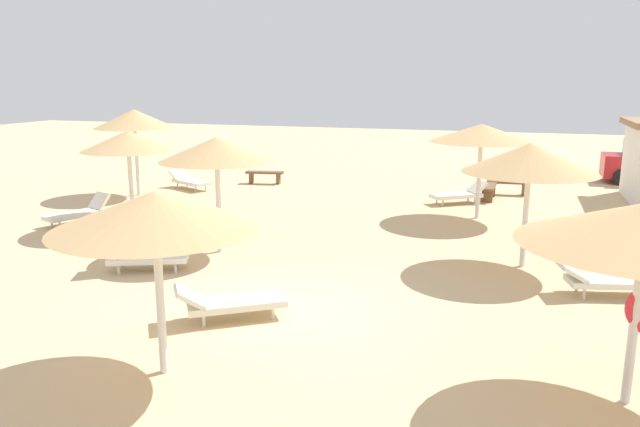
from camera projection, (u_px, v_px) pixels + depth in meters
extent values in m
plane|color=#D1B284|center=(269.00, 313.00, 11.02)|extent=(80.00, 80.00, 0.00)
cylinder|color=silver|center=(634.00, 322.00, 7.76)|extent=(0.12, 0.12, 2.23)
cylinder|color=silver|center=(160.00, 299.00, 8.57)|extent=(0.12, 0.12, 2.22)
cone|color=tan|center=(155.00, 210.00, 8.30)|extent=(2.86, 2.86, 0.53)
cylinder|color=silver|center=(219.00, 205.00, 14.64)|extent=(0.12, 0.12, 2.32)
cone|color=tan|center=(216.00, 149.00, 14.34)|extent=(2.72, 2.72, 0.57)
cylinder|color=silver|center=(131.00, 188.00, 17.05)|extent=(0.12, 0.12, 2.27)
cone|color=tan|center=(128.00, 141.00, 16.76)|extent=(2.56, 2.56, 0.55)
cylinder|color=silver|center=(137.00, 161.00, 21.75)|extent=(0.12, 0.12, 2.50)
cone|color=tan|center=(134.00, 119.00, 21.43)|extent=(2.80, 2.80, 0.65)
cylinder|color=silver|center=(479.00, 179.00, 18.20)|extent=(0.12, 0.12, 2.40)
cone|color=tan|center=(482.00, 133.00, 17.90)|extent=(3.06, 3.06, 0.52)
cylinder|color=silver|center=(525.00, 218.00, 13.51)|extent=(0.12, 0.12, 2.22)
cone|color=tan|center=(530.00, 158.00, 13.22)|extent=(2.90, 2.90, 0.65)
cube|color=silver|center=(237.00, 303.00, 10.72)|extent=(1.76, 1.49, 0.12)
cube|color=silver|center=(190.00, 296.00, 10.45)|extent=(0.78, 0.81, 0.37)
cylinder|color=silver|center=(204.00, 321.00, 10.38)|extent=(0.06, 0.06, 0.22)
cylinder|color=silver|center=(201.00, 311.00, 10.80)|extent=(0.06, 0.06, 0.22)
cylinder|color=silver|center=(273.00, 313.00, 10.72)|extent=(0.06, 0.06, 0.22)
cylinder|color=silver|center=(268.00, 304.00, 11.13)|extent=(0.06, 0.06, 0.22)
cube|color=silver|center=(149.00, 258.00, 13.38)|extent=(1.81, 1.27, 0.12)
cube|color=silver|center=(110.00, 247.00, 13.24)|extent=(0.62, 0.75, 0.48)
cylinder|color=silver|center=(119.00, 269.00, 13.14)|extent=(0.06, 0.06, 0.22)
cylinder|color=silver|center=(123.00, 263.00, 13.57)|extent=(0.06, 0.06, 0.22)
cylinder|color=silver|center=(175.00, 268.00, 13.26)|extent=(0.06, 0.06, 0.22)
cylinder|color=silver|center=(178.00, 262.00, 13.68)|extent=(0.06, 0.06, 0.22)
cube|color=silver|center=(75.00, 215.00, 17.63)|extent=(1.20, 1.82, 0.12)
cube|color=silver|center=(99.00, 201.00, 18.18)|extent=(0.74, 0.61, 0.48)
cylinder|color=silver|center=(90.00, 216.00, 18.26)|extent=(0.06, 0.06, 0.22)
cylinder|color=silver|center=(99.00, 218.00, 17.99)|extent=(0.06, 0.06, 0.22)
cylinder|color=silver|center=(52.00, 223.00, 17.34)|extent=(0.06, 0.06, 0.22)
cylinder|color=silver|center=(60.00, 225.00, 17.08)|extent=(0.06, 0.06, 0.22)
cube|color=silver|center=(191.00, 182.00, 23.10)|extent=(1.81, 1.33, 0.12)
cube|color=silver|center=(179.00, 174.00, 23.61)|extent=(0.74, 0.80, 0.35)
cylinder|color=silver|center=(178.00, 185.00, 23.40)|extent=(0.06, 0.06, 0.22)
cylinder|color=silver|center=(187.00, 184.00, 23.70)|extent=(0.06, 0.06, 0.22)
cylinder|color=silver|center=(196.00, 189.00, 22.58)|extent=(0.06, 0.06, 0.22)
cylinder|color=silver|center=(205.00, 188.00, 22.89)|extent=(0.06, 0.06, 0.22)
cube|color=silver|center=(456.00, 195.00, 20.46)|extent=(1.76, 1.50, 0.12)
cube|color=silver|center=(477.00, 187.00, 20.64)|extent=(0.76, 0.80, 0.41)
cylinder|color=silver|center=(468.00, 198.00, 20.88)|extent=(0.06, 0.06, 0.22)
cylinder|color=silver|center=(475.00, 201.00, 20.47)|extent=(0.06, 0.06, 0.22)
cylinder|color=silver|center=(437.00, 200.00, 20.53)|extent=(0.06, 0.06, 0.22)
cylinder|color=silver|center=(443.00, 203.00, 20.12)|extent=(0.06, 0.06, 0.22)
cube|color=silver|center=(613.00, 282.00, 11.83)|extent=(1.80, 1.03, 0.12)
cube|color=silver|center=(572.00, 271.00, 11.84)|extent=(0.66, 0.75, 0.34)
cylinder|color=silver|center=(584.00, 293.00, 11.69)|extent=(0.06, 0.06, 0.22)
cylinder|color=silver|center=(577.00, 286.00, 12.12)|extent=(0.06, 0.06, 0.22)
cylinder|color=silver|center=(639.00, 287.00, 12.04)|extent=(0.06, 0.06, 0.22)
cube|color=brown|center=(508.00, 182.00, 22.04)|extent=(1.52, 0.48, 0.08)
cube|color=brown|center=(492.00, 188.00, 22.23)|extent=(0.14, 0.37, 0.41)
cube|color=brown|center=(524.00, 190.00, 21.95)|extent=(0.14, 0.37, 0.41)
cube|color=brown|center=(489.00, 187.00, 21.16)|extent=(0.46, 1.51, 0.08)
cube|color=brown|center=(487.00, 196.00, 20.71)|extent=(0.36, 0.13, 0.41)
cube|color=brown|center=(490.00, 191.00, 21.72)|extent=(0.36, 0.13, 0.41)
cube|color=brown|center=(265.00, 172.00, 24.31)|extent=(1.55, 0.66, 0.08)
cube|color=brown|center=(251.00, 178.00, 24.43)|extent=(0.18, 0.38, 0.41)
cube|color=brown|center=(278.00, 179.00, 24.29)|extent=(0.18, 0.38, 0.41)
cylinder|color=black|center=(616.00, 171.00, 25.53)|extent=(0.64, 0.23, 0.64)
cylinder|color=black|center=(622.00, 177.00, 23.90)|extent=(0.64, 0.23, 0.64)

